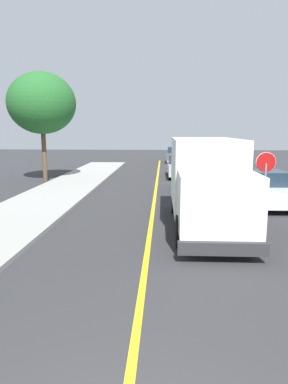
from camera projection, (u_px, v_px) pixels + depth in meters
The scene contains 9 objects.
centre_line_yellow at pixel (151, 225), 13.25m from camera, with size 0.16×56.00×0.01m, color gold.
box_truck at pixel (206, 179), 12.87m from camera, with size 2.44×7.19×3.20m.
parked_car_near at pixel (191, 178), 20.20m from camera, with size 1.84×4.41×1.67m.
parked_car_mid at pixel (180, 167), 26.43m from camera, with size 1.90×4.44×1.67m.
parked_car_far at pixel (186, 160), 31.83m from camera, with size 2.00×4.48×1.67m.
parked_car_furthest at pixel (175, 155), 38.65m from camera, with size 1.95×4.46×1.67m.
parked_van_across at pixel (265, 189), 16.42m from camera, with size 1.96×4.46×1.67m.
stop_sign at pixel (265, 172), 14.13m from camera, with size 0.80×0.10×2.65m.
street_tree_down_block at pixel (42, 103), 23.65m from camera, with size 4.56×4.56×7.35m.
Camera 1 is at (0.46, -2.82, 3.53)m, focal length 32.89 mm.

